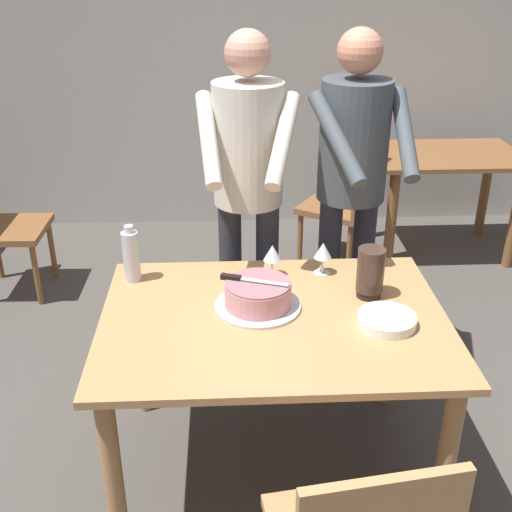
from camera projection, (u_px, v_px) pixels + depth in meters
ground_plane at (272, 464)px, 2.77m from camera, size 14.00×14.00×0.00m
back_wall at (246, 47)px, 4.67m from camera, size 10.00×0.12×2.70m
main_dining_table at (274, 342)px, 2.49m from camera, size 1.33×0.96×0.75m
cake_on_platter at (258, 296)px, 2.48m from camera, size 0.34×0.34×0.11m
cake_knife at (240, 279)px, 2.47m from camera, size 0.26×0.11×0.02m
plate_stack at (387, 320)px, 2.38m from camera, size 0.22×0.22×0.04m
wine_glass_near at (272, 254)px, 2.70m from camera, size 0.08×0.08×0.14m
wine_glass_far at (323, 252)px, 2.72m from camera, size 0.08×0.08×0.14m
water_bottle at (131, 255)px, 2.66m from camera, size 0.07×0.07×0.25m
hurricane_lamp at (370, 273)px, 2.53m from camera, size 0.11×0.11×0.21m
person_cutting_cake at (248, 177)px, 2.91m from camera, size 0.47×0.56×1.72m
person_standing_beside at (352, 173)px, 2.96m from camera, size 0.46×0.57×1.72m
background_table at (445, 176)px, 4.44m from camera, size 1.00×0.70×0.74m
background_chair_0 at (348, 201)px, 4.25m from camera, size 0.61×0.61×0.90m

